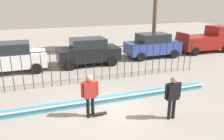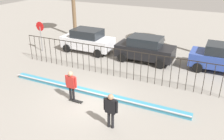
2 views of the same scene
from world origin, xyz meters
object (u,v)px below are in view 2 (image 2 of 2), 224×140
(parked_car_white, at_px, (88,40))
(stop_sign, at_px, (41,32))
(camera_operator, at_px, (111,108))
(parked_car_blue, at_px, (223,58))
(parked_car_black, at_px, (145,49))
(skateboard, at_px, (76,101))
(skateboarder, at_px, (71,84))

(parked_car_white, height_order, stop_sign, stop_sign)
(camera_operator, relative_size, parked_car_blue, 0.40)
(stop_sign, bearing_deg, parked_car_black, 10.58)
(skateboard, height_order, stop_sign, stop_sign)
(camera_operator, bearing_deg, parked_car_black, -56.08)
(skateboard, distance_m, camera_operator, 3.07)
(skateboard, relative_size, stop_sign, 0.32)
(camera_operator, bearing_deg, parked_car_blue, -89.29)
(parked_car_blue, bearing_deg, skateboarder, -131.75)
(skateboard, height_order, parked_car_white, parked_car_white)
(skateboard, xyz_separation_m, camera_operator, (2.67, -1.18, 0.98))
(skateboard, height_order, parked_car_blue, parked_car_blue)
(parked_car_white, xyz_separation_m, stop_sign, (-3.51, -1.60, 0.64))
(skateboarder, relative_size, stop_sign, 0.69)
(skateboarder, relative_size, parked_car_white, 0.40)
(skateboarder, xyz_separation_m, stop_sign, (-6.82, 5.67, 0.58))
(skateboarder, distance_m, skateboard, 1.02)
(skateboard, height_order, camera_operator, camera_operator)
(camera_operator, relative_size, parked_car_black, 0.40)
(skateboarder, xyz_separation_m, skateboard, (0.26, -0.05, -0.98))
(camera_operator, bearing_deg, skateboard, 1.94)
(skateboarder, xyz_separation_m, parked_car_blue, (7.11, 7.73, -0.07))
(skateboard, xyz_separation_m, stop_sign, (-7.08, 5.71, 1.56))
(parked_car_white, relative_size, parked_car_blue, 1.00)
(stop_sign, bearing_deg, parked_car_white, 24.54)
(skateboarder, bearing_deg, parked_car_white, 147.19)
(skateboard, relative_size, parked_car_white, 0.19)
(parked_car_black, relative_size, parked_car_blue, 1.00)
(parked_car_white, xyz_separation_m, parked_car_blue, (10.42, 0.46, 0.00))
(skateboarder, bearing_deg, camera_operator, 10.02)
(parked_car_white, xyz_separation_m, parked_car_black, (5.02, -0.01, 0.00))
(camera_operator, distance_m, stop_sign, 11.95)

